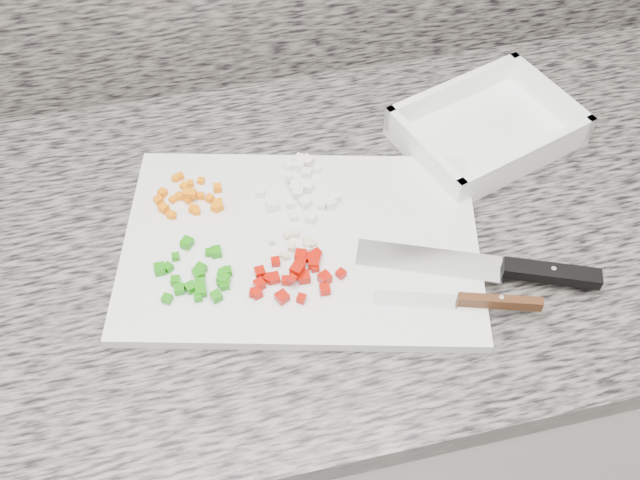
{
  "coord_description": "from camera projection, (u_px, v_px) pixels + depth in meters",
  "views": [
    {
      "loc": [
        0.02,
        0.87,
        1.62
      ],
      "look_at": [
        0.14,
        1.38,
        0.93
      ],
      "focal_mm": 40.0,
      "sensor_mm": 36.0,
      "label": 1
    }
  ],
  "objects": [
    {
      "name": "paring_knife",
      "position": [
        478.0,
        301.0,
        0.83
      ],
      "size": [
        0.19,
        0.07,
        0.02
      ],
      "rotation": [
        0.0,
        0.0,
        -0.3
      ],
      "color": "silver",
      "rests_on": "cutting_board"
    },
    {
      "name": "cabinet",
      "position": [
        239.0,
        399.0,
        1.28
      ],
      "size": [
        3.92,
        0.62,
        0.86
      ],
      "primitive_type": "cube",
      "color": "white",
      "rests_on": "ground"
    },
    {
      "name": "chef_knife",
      "position": [
        509.0,
        269.0,
        0.86
      ],
      "size": [
        0.28,
        0.14,
        0.02
      ],
      "rotation": [
        0.0,
        0.0,
        -0.38
      ],
      "color": "silver",
      "rests_on": "cutting_board"
    },
    {
      "name": "carrot_pile",
      "position": [
        191.0,
        198.0,
        0.93
      ],
      "size": [
        0.09,
        0.08,
        0.02
      ],
      "color": "orange",
      "rests_on": "cutting_board"
    },
    {
      "name": "onion_pile",
      "position": [
        301.0,
        187.0,
        0.94
      ],
      "size": [
        0.11,
        0.12,
        0.02
      ],
      "color": "white",
      "rests_on": "cutting_board"
    },
    {
      "name": "cutting_board",
      "position": [
        301.0,
        244.0,
        0.9
      ],
      "size": [
        0.5,
        0.39,
        0.01
      ],
      "primitive_type": "cube",
      "rotation": [
        0.0,
        0.0,
        -0.24
      ],
      "color": "silver",
      "rests_on": "countertop"
    },
    {
      "name": "countertop",
      "position": [
        208.0,
        251.0,
        0.93
      ],
      "size": [
        3.96,
        0.64,
        0.04
      ],
      "primitive_type": "cube",
      "color": "#66625A",
      "rests_on": "cabinet"
    },
    {
      "name": "garlic_pile",
      "position": [
        298.0,
        245.0,
        0.88
      ],
      "size": [
        0.06,
        0.05,
        0.01
      ],
      "color": "beige",
      "rests_on": "cutting_board"
    },
    {
      "name": "green_pepper_pile",
      "position": [
        199.0,
        275.0,
        0.85
      ],
      "size": [
        0.09,
        0.1,
        0.01
      ],
      "color": "#1B800B",
      "rests_on": "cutting_board"
    },
    {
      "name": "tray",
      "position": [
        486.0,
        131.0,
        1.01
      ],
      "size": [
        0.28,
        0.24,
        0.05
      ],
      "rotation": [
        0.0,
        0.0,
        0.32
      ],
      "color": "white",
      "rests_on": "countertop"
    },
    {
      "name": "red_pepper_pile",
      "position": [
        296.0,
        274.0,
        0.85
      ],
      "size": [
        0.12,
        0.08,
        0.02
      ],
      "color": "#A70C02",
      "rests_on": "cutting_board"
    }
  ]
}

